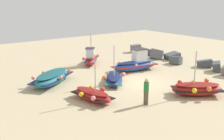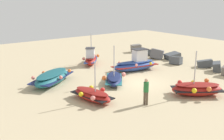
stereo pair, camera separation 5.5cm
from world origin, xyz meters
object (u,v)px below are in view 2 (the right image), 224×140
object	(u,v)px
fishing_boat_2	(52,78)
fishing_boat_4	(136,64)
person_walking	(146,90)
fishing_boat_5	(114,79)
fishing_boat_3	(92,95)
fishing_boat_1	(197,89)
fishing_boat_0	(91,59)

from	to	relation	value
fishing_boat_2	fishing_boat_4	xyz separation A→B (m)	(1.03, 7.69, 0.13)
person_walking	fishing_boat_4	bearing A→B (deg)	-152.06
fishing_boat_5	person_walking	bearing A→B (deg)	-153.98
fishing_boat_2	fishing_boat_3	xyz separation A→B (m)	(4.81, 0.51, -0.09)
fishing_boat_1	fishing_boat_3	world-z (taller)	fishing_boat_1
fishing_boat_2	person_walking	bearing A→B (deg)	74.46
fishing_boat_2	person_walking	distance (m)	7.92
fishing_boat_2	fishing_boat_5	size ratio (longest dim) A/B	1.36
fishing_boat_3	fishing_boat_4	xyz separation A→B (m)	(-3.78, 7.18, 0.22)
fishing_boat_3	fishing_boat_2	bearing A→B (deg)	-4.37
fishing_boat_0	fishing_boat_1	bearing A→B (deg)	42.48
fishing_boat_2	fishing_boat_4	world-z (taller)	fishing_boat_4
fishing_boat_1	fishing_boat_4	size ratio (longest dim) A/B	0.80
fishing_boat_2	fishing_boat_5	xyz separation A→B (m)	(2.80, 3.85, -0.13)
fishing_boat_0	fishing_boat_5	distance (m)	6.47
fishing_boat_2	fishing_boat_0	bearing A→B (deg)	174.58
fishing_boat_1	fishing_boat_2	distance (m)	10.66
fishing_boat_5	fishing_boat_3	bearing A→B (deg)	160.40
fishing_boat_1	fishing_boat_3	bearing A→B (deg)	-174.29
fishing_boat_4	fishing_boat_5	world-z (taller)	fishing_boat_5
fishing_boat_0	person_walking	bearing A→B (deg)	22.40
person_walking	fishing_boat_0	bearing A→B (deg)	-129.87
fishing_boat_3	fishing_boat_0	bearing A→B (deg)	-42.96
fishing_boat_2	fishing_boat_3	world-z (taller)	fishing_boat_3
fishing_boat_1	person_walking	distance (m)	4.06
fishing_boat_0	fishing_boat_3	distance (m)	9.72
fishing_boat_0	fishing_boat_5	xyz separation A→B (m)	(6.18, -1.89, -0.22)
fishing_boat_3	person_walking	xyz separation A→B (m)	(2.60, 2.25, 0.59)
fishing_boat_1	fishing_boat_2	world-z (taller)	fishing_boat_1
person_walking	fishing_boat_3	bearing A→B (deg)	-73.57
fishing_boat_4	fishing_boat_5	distance (m)	4.23
fishing_boat_5	fishing_boat_2	bearing A→B (deg)	93.42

